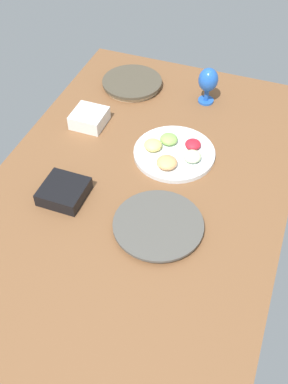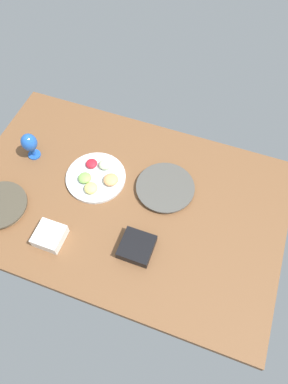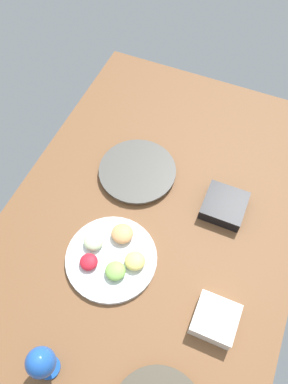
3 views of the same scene
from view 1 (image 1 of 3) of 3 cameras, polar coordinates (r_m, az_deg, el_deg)
name	(u,v)px [view 1 (image 1 of 3)]	position (r cm, az deg, el deg)	size (l,w,h in cm)	color
ground_plane	(141,185)	(165.53, -0.43, 0.82)	(160.00, 104.00, 4.00)	brown
dinner_plate_left	(132,83)	(209.53, -1.49, 13.39)	(26.56, 26.56, 3.12)	beige
dinner_plate_right	(158,226)	(148.92, 1.79, -4.23)	(29.69, 29.69, 2.55)	silver
fruit_platter	(174,152)	(173.22, 3.74, 4.95)	(30.87, 30.87, 5.44)	silver
hurricane_glass_blue	(208,81)	(197.11, 7.99, 13.50)	(8.27, 8.27, 15.99)	blue
square_bowl_black	(64,191)	(159.56, -9.96, 0.13)	(14.87, 14.87, 4.89)	black
square_bowl_white	(89,117)	(188.13, -6.84, 9.21)	(12.99, 12.99, 5.74)	white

